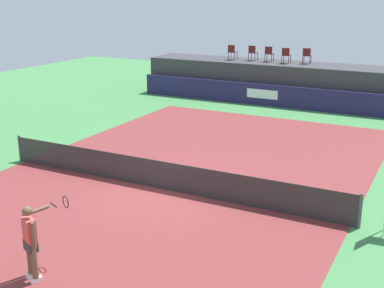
% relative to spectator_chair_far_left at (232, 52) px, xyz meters
% --- Properties ---
extents(ground_plane, '(48.00, 48.00, 0.00)m').
position_rel_spectator_chair_far_left_xyz_m(ground_plane, '(4.03, -12.17, -2.69)').
color(ground_plane, '#3D7A42').
extents(court_inner, '(12.00, 22.00, 0.00)m').
position_rel_spectator_chair_far_left_xyz_m(court_inner, '(4.03, -15.17, -2.69)').
color(court_inner, maroon).
rests_on(court_inner, ground).
extents(sponsor_wall, '(18.00, 0.22, 1.20)m').
position_rel_spectator_chair_far_left_xyz_m(sponsor_wall, '(4.03, -1.67, -2.09)').
color(sponsor_wall, '#231E4C').
rests_on(sponsor_wall, ground).
extents(spectator_platform, '(18.00, 2.80, 2.20)m').
position_rel_spectator_chair_far_left_xyz_m(spectator_platform, '(4.03, 0.13, -1.59)').
color(spectator_platform, '#38383D').
rests_on(spectator_platform, ground).
extents(spectator_chair_far_left, '(0.46, 0.46, 0.89)m').
position_rel_spectator_chair_far_left_xyz_m(spectator_chair_far_left, '(0.00, 0.00, 0.00)').
color(spectator_chair_far_left, '#561919').
rests_on(spectator_chair_far_left, spectator_platform).
extents(spectator_chair_left, '(0.46, 0.46, 0.89)m').
position_rel_spectator_chair_far_left_xyz_m(spectator_chair_left, '(1.21, 0.27, 0.00)').
color(spectator_chair_left, '#561919').
rests_on(spectator_chair_left, spectator_platform).
extents(spectator_chair_center, '(0.45, 0.45, 0.89)m').
position_rel_spectator_chair_far_left_xyz_m(spectator_chair_center, '(2.25, 0.19, 0.00)').
color(spectator_chair_center, '#561919').
rests_on(spectator_chair_center, spectator_platform).
extents(spectator_chair_right, '(0.45, 0.45, 0.89)m').
position_rel_spectator_chair_far_left_xyz_m(spectator_chair_right, '(3.36, -0.08, 0.00)').
color(spectator_chair_right, '#561919').
rests_on(spectator_chair_right, spectator_platform).
extents(spectator_chair_far_right, '(0.48, 0.48, 0.89)m').
position_rel_spectator_chair_far_left_xyz_m(spectator_chair_far_right, '(4.44, 0.34, 0.00)').
color(spectator_chair_far_right, '#561919').
rests_on(spectator_chair_far_right, spectator_platform).
extents(tennis_net, '(12.40, 0.02, 0.95)m').
position_rel_spectator_chair_far_left_xyz_m(tennis_net, '(4.03, -15.17, -2.22)').
color(tennis_net, '#2D2D2D').
rests_on(tennis_net, ground).
extents(net_post_near, '(0.10, 0.10, 1.00)m').
position_rel_spectator_chair_far_left_xyz_m(net_post_near, '(-2.17, -15.17, -2.19)').
color(net_post_near, '#4C4C51').
rests_on(net_post_near, ground).
extents(net_post_far, '(0.10, 0.10, 1.00)m').
position_rel_spectator_chair_far_left_xyz_m(net_post_far, '(10.23, -15.17, -2.19)').
color(net_post_far, '#4C4C51').
rests_on(net_post_far, ground).
extents(tennis_player, '(0.60, 1.26, 1.77)m').
position_rel_spectator_chair_far_left_xyz_m(tennis_player, '(4.26, -21.13, -1.73)').
color(tennis_player, white).
rests_on(tennis_player, court_inner).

